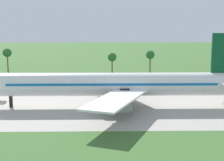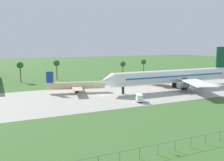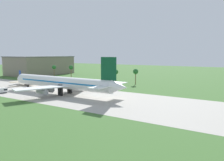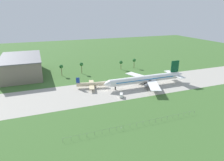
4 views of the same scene
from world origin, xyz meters
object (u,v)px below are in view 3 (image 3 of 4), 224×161
at_px(baggage_tug, 3,90).
at_px(terminal_building, 41,65).
at_px(jet_airliner, 63,83).
at_px(regional_aircraft, 27,80).

distance_m(baggage_tug, terminal_building, 109.28).
relative_size(jet_airliner, baggage_tug, 14.79).
height_order(regional_aircraft, baggage_tug, regional_aircraft).
bearing_deg(regional_aircraft, jet_airliner, -14.43).
bearing_deg(jet_airliner, terminal_building, 145.34).
height_order(jet_airliner, baggage_tug, jet_airliner).
height_order(regional_aircraft, terminal_building, terminal_building).
bearing_deg(terminal_building, jet_airliner, -34.66).
xyz_separation_m(jet_airliner, baggage_tug, (-29.18, -14.68, -4.50)).
xyz_separation_m(regional_aircraft, baggage_tug, (15.61, -26.20, -1.58)).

